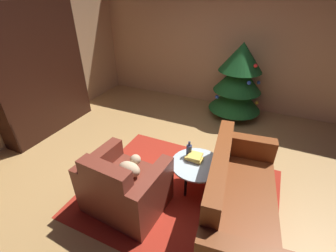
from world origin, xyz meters
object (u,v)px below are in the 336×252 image
object	(u,v)px
bookshelf_unit	(44,71)
decorated_tree	(238,81)
couch_red	(236,201)
book_stack_on_table	(194,158)
armchair_red	(124,187)
coffee_table	(197,166)
bottle_on_table	(189,150)

from	to	relation	value
bookshelf_unit	decorated_tree	distance (m)	3.58
couch_red	book_stack_on_table	world-z (taller)	couch_red
armchair_red	couch_red	bearing A→B (deg)	15.22
coffee_table	book_stack_on_table	bearing A→B (deg)	137.17
bookshelf_unit	coffee_table	xyz separation A→B (m)	(3.02, -0.50, -0.69)
armchair_red	book_stack_on_table	world-z (taller)	armchair_red
bookshelf_unit	book_stack_on_table	world-z (taller)	bookshelf_unit
bookshelf_unit	armchair_red	bearing A→B (deg)	-25.64
book_stack_on_table	bottle_on_table	bearing A→B (deg)	151.98
bottle_on_table	decorated_tree	xyz separation A→B (m)	(0.20, 2.22, 0.25)
bookshelf_unit	bottle_on_table	world-z (taller)	bookshelf_unit
couch_red	bookshelf_unit	bearing A→B (deg)	167.78
coffee_table	decorated_tree	xyz separation A→B (m)	(0.05, 2.32, 0.38)
bookshelf_unit	coffee_table	distance (m)	3.14
coffee_table	decorated_tree	distance (m)	2.35
decorated_tree	couch_red	bearing A→B (deg)	-78.90
armchair_red	bottle_on_table	distance (m)	0.93
armchair_red	couch_red	size ratio (longest dim) A/B	0.53
bottle_on_table	coffee_table	bearing A→B (deg)	-34.06
book_stack_on_table	couch_red	bearing A→B (deg)	-28.07
coffee_table	bookshelf_unit	bearing A→B (deg)	170.62
armchair_red	bookshelf_unit	bearing A→B (deg)	154.36
couch_red	book_stack_on_table	size ratio (longest dim) A/B	7.81
book_stack_on_table	bookshelf_unit	bearing A→B (deg)	171.42
coffee_table	couch_red	bearing A→B (deg)	-26.30
bookshelf_unit	coffee_table	world-z (taller)	bookshelf_unit
bottle_on_table	decorated_tree	distance (m)	2.24
armchair_red	decorated_tree	bearing A→B (deg)	75.78
decorated_tree	book_stack_on_table	bearing A→B (deg)	-92.65
armchair_red	decorated_tree	size ratio (longest dim) A/B	0.64
bottle_on_table	couch_red	bearing A→B (deg)	-28.06
armchair_red	bottle_on_table	xyz separation A→B (m)	(0.54, 0.72, 0.22)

